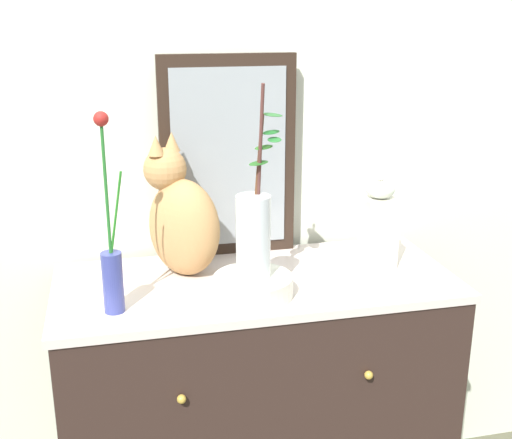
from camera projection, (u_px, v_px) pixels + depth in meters
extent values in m
cube|color=silver|center=(233.00, 124.00, 2.06)|extent=(4.40, 0.08, 2.60)
cube|color=#2F211C|center=(256.00, 417.00, 2.02)|extent=(1.12, 0.49, 0.88)
cube|color=beige|center=(256.00, 283.00, 1.88)|extent=(1.15, 0.50, 0.02)
sphere|color=#B79338|center=(182.00, 399.00, 1.64)|extent=(0.02, 0.02, 0.02)
sphere|color=#B79338|center=(369.00, 375.00, 1.75)|extent=(0.02, 0.02, 0.02)
cube|color=black|center=(228.00, 158.00, 1.99)|extent=(0.42, 0.03, 0.62)
cube|color=gray|center=(229.00, 159.00, 1.97)|extent=(0.35, 0.01, 0.54)
ellipsoid|color=#B2824F|center=(184.00, 228.00, 1.87)|extent=(0.27, 0.27, 0.29)
sphere|color=#B2824F|center=(165.00, 169.00, 1.85)|extent=(0.12, 0.12, 0.12)
cone|color=#B2824F|center=(156.00, 145.00, 1.80)|extent=(0.05, 0.05, 0.06)
cone|color=#B2824F|center=(172.00, 141.00, 1.86)|extent=(0.05, 0.05, 0.06)
cylinder|color=#B2824F|center=(246.00, 284.00, 1.80)|extent=(0.16, 0.16, 0.03)
cylinder|color=#37408A|center=(113.00, 282.00, 1.65)|extent=(0.05, 0.05, 0.16)
cylinder|color=#246928|center=(106.00, 192.00, 1.58)|extent=(0.01, 0.01, 0.32)
sphere|color=maroon|center=(101.00, 119.00, 1.52)|extent=(0.04, 0.04, 0.04)
cylinder|color=#21701E|center=(116.00, 212.00, 1.60)|extent=(0.04, 0.01, 0.21)
cylinder|color=silver|center=(253.00, 286.00, 1.75)|extent=(0.21, 0.21, 0.06)
cylinder|color=silver|center=(253.00, 237.00, 1.71)|extent=(0.09, 0.09, 0.22)
cylinder|color=#54311D|center=(258.00, 172.00, 1.67)|extent=(0.03, 0.03, 0.30)
ellipsoid|color=#265F21|center=(259.00, 163.00, 1.67)|extent=(0.08, 0.07, 0.01)
ellipsoid|color=#29611F|center=(263.00, 147.00, 1.67)|extent=(0.07, 0.08, 0.01)
ellipsoid|color=#1A6122|center=(271.00, 132.00, 1.67)|extent=(0.07, 0.08, 0.01)
cylinder|color=#522E29|center=(260.00, 158.00, 1.65)|extent=(0.01, 0.05, 0.38)
ellipsoid|color=#27702F|center=(274.00, 140.00, 1.65)|extent=(0.05, 0.08, 0.01)
ellipsoid|color=#2B612E|center=(272.00, 115.00, 1.63)|extent=(0.06, 0.08, 0.01)
cube|color=silver|center=(378.00, 232.00, 1.94)|extent=(0.10, 0.10, 0.21)
ellipsoid|color=silver|center=(380.00, 190.00, 1.90)|extent=(0.09, 0.09, 0.05)
sphere|color=white|center=(381.00, 177.00, 1.89)|extent=(0.02, 0.02, 0.02)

